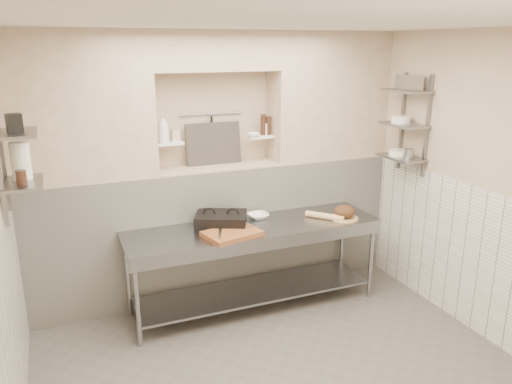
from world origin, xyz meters
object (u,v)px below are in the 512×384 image
panini_press (221,220)px  rolling_pin (325,216)px  bottle_soap (163,128)px  bread_loaf (345,211)px  prep_table (255,250)px  mixing_bowl (258,216)px  cutting_board (232,234)px  jug_left (21,161)px  bowl_alcove (253,135)px

panini_press → rolling_pin: size_ratio=1.46×
bottle_soap → bread_loaf: bearing=-22.2°
prep_table → mixing_bowl: size_ratio=12.19×
cutting_board → bread_loaf: bearing=0.4°
bread_loaf → panini_press: bearing=168.0°
bread_loaf → bottle_soap: size_ratio=0.77×
rolling_pin → bottle_soap: 1.89m
bread_loaf → bottle_soap: bottle_soap is taller
prep_table → jug_left: 2.33m
bowl_alcove → rolling_pin: bearing=-46.9°
bottle_soap → jug_left: 1.42m
prep_table → bowl_alcove: size_ratio=19.88×
bread_loaf → bowl_alcove: size_ratio=1.67×
cutting_board → mixing_bowl: size_ratio=2.41×
rolling_pin → bread_loaf: bread_loaf is taller
prep_table → bottle_soap: (-0.75, 0.55, 1.21)m
bottle_soap → rolling_pin: bearing=-22.3°
cutting_board → bowl_alcove: bearing=53.8°
cutting_board → bread_loaf: (1.26, 0.01, 0.06)m
prep_table → bread_loaf: bread_loaf is taller
rolling_pin → bottle_soap: bottle_soap is taller
bowl_alcove → panini_press: bearing=-141.6°
rolling_pin → bread_loaf: size_ratio=1.90×
cutting_board → bread_loaf: size_ratio=2.35×
panini_press → bowl_alcove: bearing=62.3°
prep_table → bread_loaf: bearing=-8.7°
jug_left → panini_press: bearing=5.4°
panini_press → bread_loaf: (1.27, -0.27, 0.01)m
rolling_pin → bowl_alcove: 1.15m
mixing_bowl → bottle_soap: bottle_soap is taller
bowl_alcove → cutting_board: bearing=-126.2°
prep_table → rolling_pin: 0.82m
mixing_bowl → bread_loaf: bread_loaf is taller
panini_press → bottle_soap: size_ratio=2.12×
bottle_soap → bowl_alcove: 0.97m
bread_loaf → bottle_soap: bearing=157.8°
rolling_pin → jug_left: (-2.81, 0.03, 0.83)m
mixing_bowl → jug_left: (-2.17, -0.25, 0.84)m
jug_left → mixing_bowl: bearing=6.7°
rolling_pin → bottle_soap: (-1.52, 0.63, 0.92)m
prep_table → bread_loaf: 1.03m
panini_press → bowl_alcove: (0.52, 0.41, 0.76)m
jug_left → cutting_board: bearing=-3.8°
cutting_board → bowl_alcove: 1.17m
cutting_board → bottle_soap: 1.26m
panini_press → bottle_soap: 1.08m
bowl_alcove → mixing_bowl: bearing=-103.5°
panini_press → rolling_pin: 1.10m
bowl_alcove → jug_left: (-2.25, -0.57, 0.03)m
prep_table → panini_press: 0.47m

